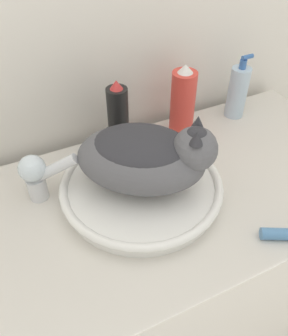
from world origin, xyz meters
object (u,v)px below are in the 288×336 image
object	(u,v)px
hairspray_can_black	(118,119)
soap_pump_bottle	(238,92)
faucet	(37,174)
spray_bottle_trigger	(183,102)
cat	(146,155)

from	to	relation	value
hairspray_can_black	soap_pump_bottle	bearing A→B (deg)	0.00
faucet	soap_pump_bottle	distance (m)	0.61
soap_pump_bottle	spray_bottle_trigger	distance (m)	0.19
cat	soap_pump_bottle	size ratio (longest dim) A/B	1.86
faucet	cat	bearing A→B (deg)	-0.25
cat	hairspray_can_black	world-z (taller)	cat
faucet	hairspray_can_black	bearing A→B (deg)	44.67
soap_pump_bottle	spray_bottle_trigger	xyz separation A→B (m)	(-0.19, 0.00, 0.02)
spray_bottle_trigger	hairspray_can_black	bearing A→B (deg)	180.00
faucet	spray_bottle_trigger	size ratio (longest dim) A/B	0.64
soap_pump_bottle	hairspray_can_black	bearing A→B (deg)	180.00
spray_bottle_trigger	hairspray_can_black	world-z (taller)	same
faucet	soap_pump_bottle	size ratio (longest dim) A/B	0.69
cat	soap_pump_bottle	bearing A→B (deg)	60.46
hairspray_can_black	cat	bearing A→B (deg)	-93.93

